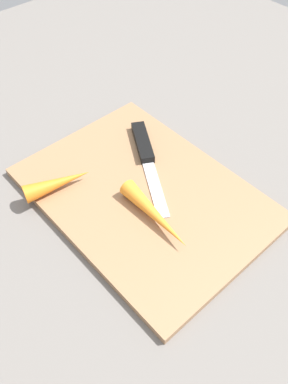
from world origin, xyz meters
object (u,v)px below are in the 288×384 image
cutting_board (144,195)px  carrot_short (58,183)px  knife (144,148)px  carrot_long (155,215)px

cutting_board → carrot_short: carrot_short is taller
knife → carrot_short: size_ratio=1.83×
cutting_board → carrot_long: bearing=154.0°
carrot_short → carrot_long: (-0.14, -0.07, -0.00)m
knife → carrot_short: carrot_short is taller
cutting_board → knife: 0.09m
carrot_short → cutting_board: bearing=-29.7°
carrot_short → carrot_long: size_ratio=0.77×
knife → carrot_short: (0.02, 0.15, 0.01)m
carrot_long → knife: bearing=148.2°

